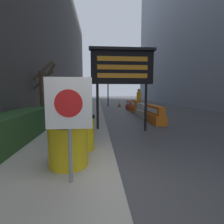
{
  "coord_description": "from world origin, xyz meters",
  "views": [
    {
      "loc": [
        -0.39,
        -2.62,
        1.58
      ],
      "look_at": [
        0.31,
        5.71,
        0.61
      ],
      "focal_mm": 28.0,
      "sensor_mm": 36.0,
      "label": 1
    }
  ],
  "objects_px": {
    "jersey_barrier_red_striped": "(130,106)",
    "jersey_barrier_orange_far": "(135,107)",
    "warning_sign": "(69,110)",
    "traffic_cone_near": "(136,103)",
    "traffic_light_near_curb": "(108,78)",
    "jersey_barrier_orange_near": "(155,115)",
    "barrel_drum_middle": "(79,132)",
    "traffic_cone_mid": "(119,104)",
    "pedestrian_worker": "(139,98)",
    "jersey_barrier_white": "(143,111)",
    "message_board": "(122,68)",
    "barrel_drum_foreground": "(68,144)"
  },
  "relations": [
    {
      "from": "warning_sign",
      "to": "pedestrian_worker",
      "type": "distance_m",
      "value": 11.45
    },
    {
      "from": "barrel_drum_foreground",
      "to": "jersey_barrier_orange_far",
      "type": "height_order",
      "value": "barrel_drum_foreground"
    },
    {
      "from": "jersey_barrier_white",
      "to": "barrel_drum_middle",
      "type": "bearing_deg",
      "value": -117.31
    },
    {
      "from": "barrel_drum_middle",
      "to": "traffic_cone_mid",
      "type": "xyz_separation_m",
      "value": [
        2.78,
        14.02,
        -0.25
      ]
    },
    {
      "from": "jersey_barrier_red_striped",
      "to": "pedestrian_worker",
      "type": "relative_size",
      "value": 0.96
    },
    {
      "from": "barrel_drum_foreground",
      "to": "jersey_barrier_red_striped",
      "type": "xyz_separation_m",
      "value": [
        3.52,
        11.97,
        -0.22
      ]
    },
    {
      "from": "warning_sign",
      "to": "pedestrian_worker",
      "type": "xyz_separation_m",
      "value": [
        3.69,
        10.84,
        -0.22
      ]
    },
    {
      "from": "warning_sign",
      "to": "pedestrian_worker",
      "type": "relative_size",
      "value": 0.92
    },
    {
      "from": "traffic_light_near_curb",
      "to": "barrel_drum_foreground",
      "type": "bearing_deg",
      "value": -96.37
    },
    {
      "from": "message_board",
      "to": "pedestrian_worker",
      "type": "distance_m",
      "value": 7.25
    },
    {
      "from": "warning_sign",
      "to": "traffic_cone_mid",
      "type": "relative_size",
      "value": 2.63
    },
    {
      "from": "warning_sign",
      "to": "jersey_barrier_orange_near",
      "type": "bearing_deg",
      "value": 60.49
    },
    {
      "from": "warning_sign",
      "to": "jersey_barrier_red_striped",
      "type": "distance_m",
      "value": 13.13
    },
    {
      "from": "jersey_barrier_red_striped",
      "to": "jersey_barrier_orange_far",
      "type": "bearing_deg",
      "value": -90.0
    },
    {
      "from": "jersey_barrier_orange_far",
      "to": "jersey_barrier_white",
      "type": "bearing_deg",
      "value": -90.0
    },
    {
      "from": "message_board",
      "to": "jersey_barrier_orange_near",
      "type": "height_order",
      "value": "message_board"
    },
    {
      "from": "barrel_drum_foreground",
      "to": "jersey_barrier_red_striped",
      "type": "bearing_deg",
      "value": 73.63
    },
    {
      "from": "warning_sign",
      "to": "jersey_barrier_red_striped",
      "type": "height_order",
      "value": "warning_sign"
    },
    {
      "from": "traffic_light_near_curb",
      "to": "pedestrian_worker",
      "type": "xyz_separation_m",
      "value": [
        2.09,
        -5.55,
        -2.01
      ]
    },
    {
      "from": "barrel_drum_middle",
      "to": "jersey_barrier_red_striped",
      "type": "bearing_deg",
      "value": 72.79
    },
    {
      "from": "barrel_drum_middle",
      "to": "traffic_cone_mid",
      "type": "height_order",
      "value": "barrel_drum_middle"
    },
    {
      "from": "barrel_drum_foreground",
      "to": "warning_sign",
      "type": "relative_size",
      "value": 0.52
    },
    {
      "from": "barrel_drum_middle",
      "to": "traffic_cone_mid",
      "type": "distance_m",
      "value": 14.3
    },
    {
      "from": "barrel_drum_middle",
      "to": "warning_sign",
      "type": "bearing_deg",
      "value": -88.94
    },
    {
      "from": "traffic_cone_mid",
      "to": "pedestrian_worker",
      "type": "xyz_separation_m",
      "value": [
        0.94,
        -4.85,
        0.77
      ]
    },
    {
      "from": "warning_sign",
      "to": "traffic_cone_near",
      "type": "bearing_deg",
      "value": 73.85
    },
    {
      "from": "barrel_drum_foreground",
      "to": "message_board",
      "type": "relative_size",
      "value": 0.27
    },
    {
      "from": "jersey_barrier_white",
      "to": "traffic_cone_near",
      "type": "distance_m",
      "value": 7.65
    },
    {
      "from": "pedestrian_worker",
      "to": "traffic_cone_mid",
      "type": "bearing_deg",
      "value": -163.24
    },
    {
      "from": "pedestrian_worker",
      "to": "message_board",
      "type": "bearing_deg",
      "value": -13.01
    },
    {
      "from": "warning_sign",
      "to": "traffic_light_near_curb",
      "type": "height_order",
      "value": "traffic_light_near_curb"
    },
    {
      "from": "warning_sign",
      "to": "jersey_barrier_orange_near",
      "type": "height_order",
      "value": "warning_sign"
    },
    {
      "from": "jersey_barrier_orange_near",
      "to": "jersey_barrier_orange_far",
      "type": "bearing_deg",
      "value": 90.0
    },
    {
      "from": "barrel_drum_foreground",
      "to": "pedestrian_worker",
      "type": "relative_size",
      "value": 0.48
    },
    {
      "from": "jersey_barrier_white",
      "to": "barrel_drum_foreground",
      "type": "bearing_deg",
      "value": -114.9
    },
    {
      "from": "jersey_barrier_orange_far",
      "to": "pedestrian_worker",
      "type": "xyz_separation_m",
      "value": [
        0.32,
        0.24,
        0.67
      ]
    },
    {
      "from": "jersey_barrier_white",
      "to": "message_board",
      "type": "bearing_deg",
      "value": -115.31
    },
    {
      "from": "message_board",
      "to": "jersey_barrier_orange_near",
      "type": "xyz_separation_m",
      "value": [
        1.97,
        1.85,
        -2.12
      ]
    },
    {
      "from": "message_board",
      "to": "pedestrian_worker",
      "type": "bearing_deg",
      "value": 71.23
    },
    {
      "from": "traffic_light_near_curb",
      "to": "warning_sign",
      "type": "bearing_deg",
      "value": -95.6
    },
    {
      "from": "jersey_barrier_red_striped",
      "to": "traffic_light_near_curb",
      "type": "xyz_separation_m",
      "value": [
        -1.76,
        3.73,
        2.76
      ]
    },
    {
      "from": "jersey_barrier_red_striped",
      "to": "pedestrian_worker",
      "type": "bearing_deg",
      "value": -79.95
    },
    {
      "from": "traffic_cone_mid",
      "to": "traffic_light_near_curb",
      "type": "relative_size",
      "value": 0.15
    },
    {
      "from": "jersey_barrier_orange_far",
      "to": "message_board",
      "type": "bearing_deg",
      "value": -106.86
    },
    {
      "from": "traffic_cone_near",
      "to": "jersey_barrier_orange_far",
      "type": "bearing_deg",
      "value": -103.01
    },
    {
      "from": "barrel_drum_middle",
      "to": "jersey_barrier_orange_far",
      "type": "height_order",
      "value": "barrel_drum_middle"
    },
    {
      "from": "traffic_cone_near",
      "to": "traffic_light_near_curb",
      "type": "height_order",
      "value": "traffic_light_near_curb"
    },
    {
      "from": "jersey_barrier_white",
      "to": "traffic_cone_mid",
      "type": "distance_m",
      "value": 7.46
    },
    {
      "from": "jersey_barrier_orange_near",
      "to": "traffic_cone_mid",
      "type": "xyz_separation_m",
      "value": [
        -0.62,
        9.73,
        -0.07
      ]
    },
    {
      "from": "barrel_drum_foreground",
      "to": "jersey_barrier_orange_far",
      "type": "bearing_deg",
      "value": 70.46
    }
  ]
}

